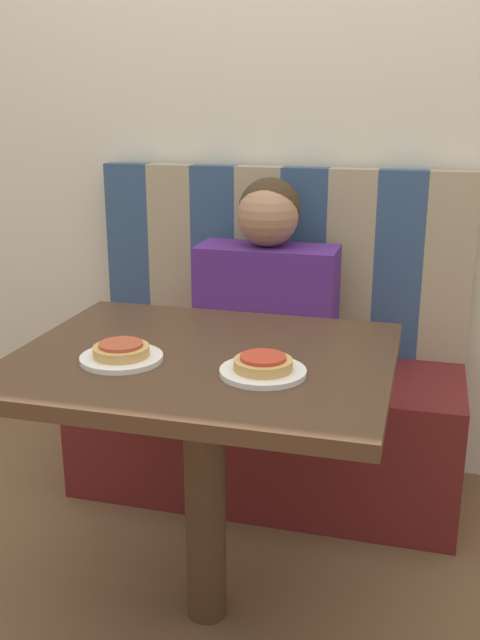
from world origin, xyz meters
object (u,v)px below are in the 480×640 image
plate_left (122,358)px  plate_right (263,372)px  pizza_left (121,350)px  person (267,279)px  pizza_right (263,363)px

plate_left → plate_right: 0.32m
pizza_left → plate_right: bearing=-0.0°
person → plate_left: 0.76m
plate_left → plate_right: size_ratio=1.00×
person → pizza_right: 0.76m
plate_right → pizza_right: size_ratio=1.48×
person → plate_right: 0.76m
person → pizza_right: bearing=-77.7°
person → pizza_left: (-0.16, -0.74, 0.00)m
person → plate_right: (0.16, -0.74, -0.02)m
plate_left → plate_right: (0.32, 0.00, 0.00)m
person → pizza_right: person is taller
plate_right → pizza_left: bearing=180.0°
person → pizza_right: (0.16, -0.74, 0.00)m
pizza_left → pizza_right: (0.32, 0.00, 0.00)m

